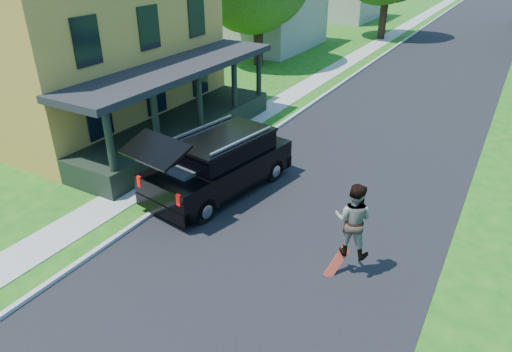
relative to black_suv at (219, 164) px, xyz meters
The scene contains 9 objects.
ground 4.66m from the black_suv, 46.95° to the right, with size 140.00×140.00×0.00m, color #145611.
street 16.99m from the black_suv, 79.43° to the left, with size 8.00×120.00×0.02m, color black.
curb 16.73m from the black_suv, 93.23° to the left, with size 0.15×120.00×0.12m, color #A3A29D.
sidewalk 16.88m from the black_suv, 98.49° to the left, with size 1.30×120.00×0.03m, color gray.
front_walk 6.99m from the black_suv, 157.32° to the left, with size 6.50×1.20×0.03m, color gray.
main_house 10.80m from the black_suv, 164.63° to the left, with size 15.56×15.56×10.10m.
black_suv is the anchor object (origin of this frame).
skateboarder 5.42m from the black_suv, 19.84° to the right, with size 0.98×0.79×1.89m.
skateboard 5.30m from the black_suv, 22.80° to the right, with size 0.44×0.62×0.78m.
Camera 1 is at (4.50, -7.45, 7.40)m, focal length 32.00 mm.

